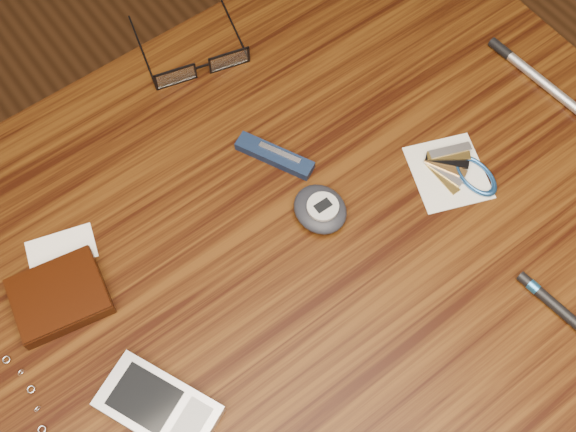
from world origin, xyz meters
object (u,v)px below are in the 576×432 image
(desk, at_px, (271,294))
(eyeglasses, at_px, (201,64))
(pocket_knife, at_px, (275,156))
(silver_pen, at_px, (528,71))
(wallet_and_card, at_px, (59,295))
(pedometer, at_px, (320,209))
(pda_phone, at_px, (158,407))
(notepad_keys, at_px, (461,172))

(desk, height_order, eyeglasses, eyeglasses)
(pocket_knife, distance_m, silver_pen, 0.35)
(wallet_and_card, xyz_separation_m, silver_pen, (0.63, -0.09, -0.00))
(pedometer, bearing_deg, pda_phone, -163.73)
(pocket_knife, bearing_deg, silver_pen, -15.23)
(wallet_and_card, relative_size, pedometer, 1.98)
(pocket_knife, relative_size, silver_pen, 0.65)
(wallet_and_card, bearing_deg, pedometer, -16.61)
(wallet_and_card, relative_size, eyeglasses, 0.85)
(wallet_and_card, height_order, pocket_knife, wallet_and_card)
(pda_phone, bearing_deg, eyeglasses, 50.60)
(desk, relative_size, notepad_keys, 8.48)
(pocket_knife, bearing_deg, pda_phone, -147.87)
(pedometer, bearing_deg, pocket_knife, 88.54)
(desk, relative_size, wallet_and_card, 7.45)
(eyeglasses, distance_m, pocket_knife, 0.16)
(pocket_knife, bearing_deg, pedometer, -91.46)
(wallet_and_card, distance_m, pocket_knife, 0.29)
(desk, distance_m, pedometer, 0.14)
(desk, bearing_deg, pedometer, 9.76)
(pocket_knife, bearing_deg, notepad_keys, -42.29)
(wallet_and_card, bearing_deg, pocket_knife, 0.98)
(notepad_keys, bearing_deg, eyeglasses, 117.42)
(pda_phone, bearing_deg, wallet_and_card, 97.62)
(pda_phone, relative_size, silver_pen, 0.90)
(eyeglasses, bearing_deg, desk, -108.08)
(pedometer, distance_m, pocket_knife, 0.09)
(pedometer, bearing_deg, wallet_and_card, 163.39)
(pedometer, xyz_separation_m, pocket_knife, (0.00, 0.09, -0.01))
(wallet_and_card, height_order, silver_pen, wallet_and_card)
(eyeglasses, bearing_deg, pedometer, -91.12)
(desk, relative_size, pocket_knife, 10.30)
(notepad_keys, relative_size, pocket_knife, 1.21)
(desk, xyz_separation_m, pedometer, (0.08, 0.01, 0.11))
(pocket_knife, bearing_deg, desk, -128.78)
(wallet_and_card, xyz_separation_m, pocket_knife, (0.29, 0.00, -0.00))
(pda_phone, relative_size, notepad_keys, 1.14)
(eyeglasses, distance_m, notepad_keys, 0.35)
(pda_phone, height_order, pedometer, pedometer)
(notepad_keys, distance_m, silver_pen, 0.18)
(desk, xyz_separation_m, pda_phone, (-0.19, -0.06, 0.11))
(pedometer, xyz_separation_m, notepad_keys, (0.17, -0.06, -0.01))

